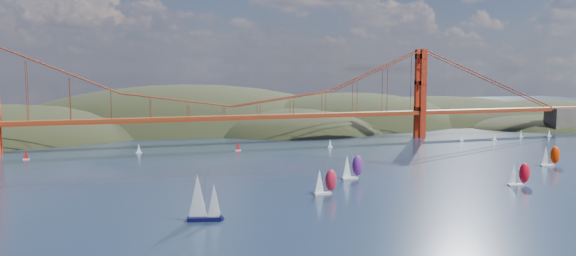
# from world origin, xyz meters

# --- Properties ---
(ground) EXTENTS (1200.00, 1200.00, 0.00)m
(ground) POSITION_xyz_m (0.00, 0.00, 0.00)
(ground) COLOR black
(ground) RESTS_ON ground
(headlands) EXTENTS (725.00, 225.00, 96.00)m
(headlands) POSITION_xyz_m (44.95, 278.29, -12.46)
(headlands) COLOR black
(headlands) RESTS_ON ground
(bridge) EXTENTS (552.00, 12.00, 55.00)m
(bridge) POSITION_xyz_m (-1.75, 180.00, 32.23)
(bridge) COLOR maroon
(bridge) RESTS_ON ground
(sloop_navy) EXTENTS (10.05, 6.67, 14.94)m
(sloop_navy) POSITION_xyz_m (-42.95, 26.97, 6.60)
(sloop_navy) COLOR black
(sloop_navy) RESTS_ON ground
(racer_0) EXTENTS (8.44, 3.51, 9.65)m
(racer_0) POSITION_xyz_m (2.59, 47.67, 4.56)
(racer_0) COLOR silver
(racer_0) RESTS_ON ground
(racer_1) EXTENTS (8.49, 4.18, 9.56)m
(racer_1) POSITION_xyz_m (75.78, 38.76, 4.52)
(racer_1) COLOR silver
(racer_1) RESTS_ON ground
(racer_2) EXTENTS (8.92, 4.51, 10.03)m
(racer_2) POSITION_xyz_m (118.36, 68.92, 4.74)
(racer_2) COLOR white
(racer_2) RESTS_ON ground
(racer_rwb) EXTENTS (9.17, 3.89, 10.44)m
(racer_rwb) POSITION_xyz_m (22.79, 69.57, 4.93)
(racer_rwb) COLOR silver
(racer_rwb) RESTS_ON ground
(distant_boat_2) EXTENTS (3.00, 2.00, 4.70)m
(distant_boat_2) POSITION_xyz_m (-104.46, 160.22, 2.41)
(distant_boat_2) COLOR silver
(distant_boat_2) RESTS_ON ground
(distant_boat_3) EXTENTS (3.00, 2.00, 4.70)m
(distant_boat_3) POSITION_xyz_m (-52.40, 165.51, 2.41)
(distant_boat_3) COLOR silver
(distant_boat_3) RESTS_ON ground
(distant_boat_4) EXTENTS (3.00, 2.00, 4.70)m
(distant_boat_4) POSITION_xyz_m (135.89, 158.15, 2.41)
(distant_boat_4) COLOR silver
(distant_boat_4) RESTS_ON ground
(distant_boat_5) EXTENTS (3.00, 2.00, 4.70)m
(distant_boat_5) POSITION_xyz_m (153.25, 150.16, 2.41)
(distant_boat_5) COLOR silver
(distant_boat_5) RESTS_ON ground
(distant_boat_6) EXTENTS (3.00, 2.00, 4.70)m
(distant_boat_6) POSITION_xyz_m (180.71, 159.66, 2.41)
(distant_boat_6) COLOR silver
(distant_boat_6) RESTS_ON ground
(distant_boat_7) EXTENTS (3.00, 2.00, 4.70)m
(distant_boat_7) POSITION_xyz_m (200.90, 157.66, 2.41)
(distant_boat_7) COLOR silver
(distant_boat_7) RESTS_ON ground
(distant_boat_8) EXTENTS (3.00, 2.00, 4.70)m
(distant_boat_8) POSITION_xyz_m (48.07, 153.11, 2.41)
(distant_boat_8) COLOR silver
(distant_boat_8) RESTS_ON ground
(distant_boat_9) EXTENTS (3.00, 2.00, 4.70)m
(distant_boat_9) POSITION_xyz_m (-2.27, 157.69, 2.41)
(distant_boat_9) COLOR silver
(distant_boat_9) RESTS_ON ground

